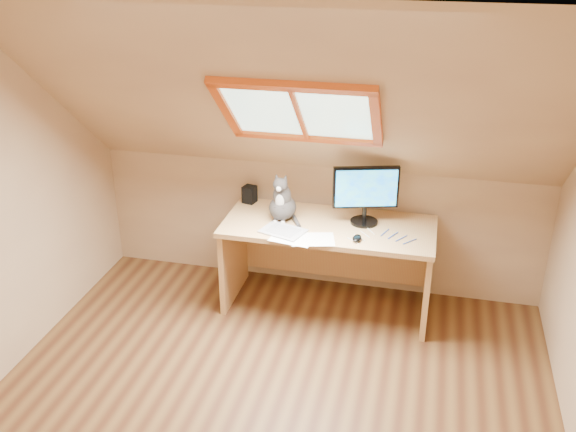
# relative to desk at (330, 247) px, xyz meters

# --- Properties ---
(ground) EXTENTS (3.50, 3.50, 0.00)m
(ground) POSITION_rel_desk_xyz_m (-0.15, -1.45, -0.48)
(ground) COLOR brown
(ground) RESTS_ON ground
(room_shell) EXTENTS (3.52, 3.52, 2.41)m
(room_shell) POSITION_rel_desk_xyz_m (-0.15, -1.54, 0.95)
(room_shell) COLOR tan
(room_shell) RESTS_ON ground
(desk) EXTENTS (1.54, 0.67, 0.70)m
(desk) POSITION_rel_desk_xyz_m (0.00, 0.00, 0.00)
(desk) COLOR tan
(desk) RESTS_ON ground
(monitor) EXTENTS (0.47, 0.20, 0.44)m
(monitor) POSITION_rel_desk_xyz_m (0.25, 0.01, 0.47)
(monitor) COLOR black
(monitor) RESTS_ON desk
(cat) EXTENTS (0.21, 0.25, 0.37)m
(cat) POSITION_rel_desk_xyz_m (-0.35, -0.06, 0.35)
(cat) COLOR #3D3836
(cat) RESTS_ON desk
(desk_speaker) EXTENTS (0.11, 0.11, 0.13)m
(desk_speaker) POSITION_rel_desk_xyz_m (-0.67, 0.18, 0.28)
(desk_speaker) COLOR black
(desk_speaker) RESTS_ON desk
(graphics_tablet) EXTENTS (0.35, 0.30, 0.01)m
(graphics_tablet) POSITION_rel_desk_xyz_m (-0.30, -0.27, 0.22)
(graphics_tablet) COLOR #B2B2B7
(graphics_tablet) RESTS_ON desk
(mouse) EXTENTS (0.06, 0.11, 0.03)m
(mouse) POSITION_rel_desk_xyz_m (0.23, -0.28, 0.24)
(mouse) COLOR black
(mouse) RESTS_ON desk
(papers) EXTENTS (0.33, 0.27, 0.00)m
(papers) POSITION_rel_desk_xyz_m (-0.16, -0.33, 0.22)
(papers) COLOR white
(papers) RESTS_ON desk
(cables) EXTENTS (0.51, 0.26, 0.01)m
(cables) POSITION_rel_desk_xyz_m (0.41, -0.19, 0.22)
(cables) COLOR silver
(cables) RESTS_ON desk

